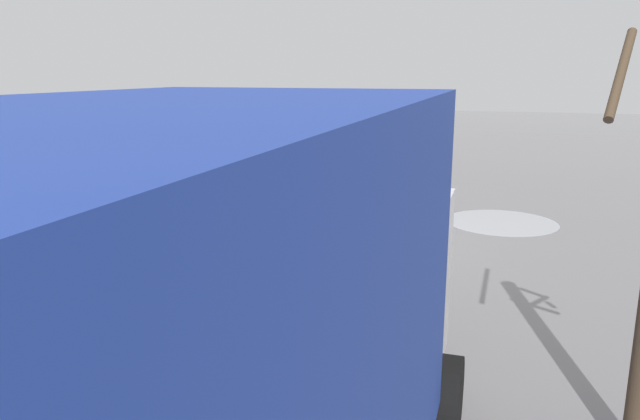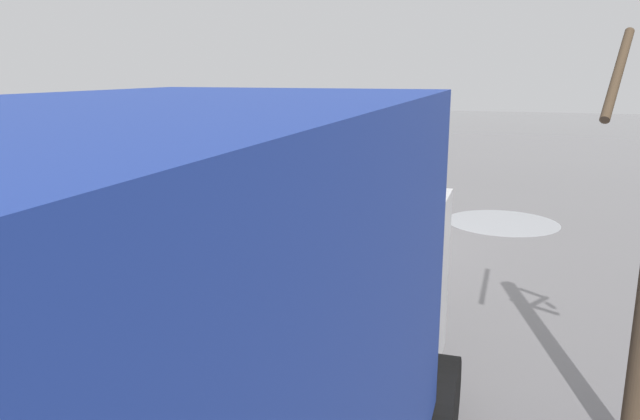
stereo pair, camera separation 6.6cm
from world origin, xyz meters
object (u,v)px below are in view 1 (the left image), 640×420
at_px(shopping_cart_vendor, 345,226).
at_px(pedestrian_pink_side, 308,184).
at_px(pedestrian_black_side, 307,171).
at_px(hand_dolly_boxes, 314,224).
at_px(cargo_van_parked_right, 197,179).
at_px(box_truck_background, 131,417).

distance_m(shopping_cart_vendor, pedestrian_pink_side, 1.53).
xyz_separation_m(pedestrian_pink_side, pedestrian_black_side, (0.51, -1.42, -0.01)).
bearing_deg(hand_dolly_boxes, cargo_van_parked_right, -10.97).
height_order(cargo_van_parked_right, hand_dolly_boxes, cargo_van_parked_right).
xyz_separation_m(shopping_cart_vendor, pedestrian_black_side, (0.90, -0.34, 1.00)).
relative_size(cargo_van_parked_right, box_truck_background, 0.66).
distance_m(cargo_van_parked_right, box_truck_background, 10.74).
bearing_deg(shopping_cart_vendor, hand_dolly_boxes, -15.07).
bearing_deg(pedestrian_pink_side, shopping_cart_vendor, -109.88).
height_order(shopping_cart_vendor, hand_dolly_boxes, hand_dolly_boxes).
bearing_deg(cargo_van_parked_right, pedestrian_black_side, 171.45).
bearing_deg(box_truck_background, cargo_van_parked_right, -62.67).
height_order(box_truck_background, pedestrian_pink_side, box_truck_background).
distance_m(hand_dolly_boxes, pedestrian_black_side, 1.08).
relative_size(box_truck_background, pedestrian_black_side, 3.84).
relative_size(hand_dolly_boxes, pedestrian_black_side, 0.61).
bearing_deg(pedestrian_black_side, cargo_van_parked_right, -8.55).
xyz_separation_m(hand_dolly_boxes, pedestrian_black_side, (0.21, -0.16, 1.04)).
xyz_separation_m(hand_dolly_boxes, pedestrian_pink_side, (-0.30, 1.26, 1.06)).
bearing_deg(pedestrian_black_side, shopping_cart_vendor, 159.07).
bearing_deg(cargo_van_parked_right, shopping_cart_vendor, 168.23).
height_order(cargo_van_parked_right, pedestrian_black_side, cargo_van_parked_right).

